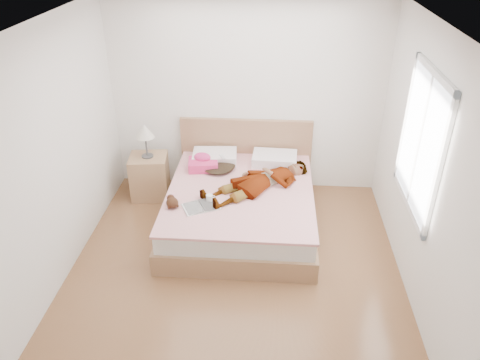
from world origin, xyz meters
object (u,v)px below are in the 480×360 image
(phone, at_px, (222,157))
(coffee_mug, at_px, (210,198))
(bed, at_px, (241,202))
(magazine, at_px, (201,206))
(nightstand, at_px, (149,173))
(woman, at_px, (260,178))
(towel, at_px, (203,163))
(plush_toy, at_px, (172,202))

(phone, relative_size, coffee_mug, 0.78)
(bed, bearing_deg, phone, 122.50)
(magazine, distance_m, nightstand, 1.35)
(woman, bearing_deg, magazine, -89.86)
(woman, height_order, nightstand, nightstand)
(bed, distance_m, nightstand, 1.39)
(phone, distance_m, towel, 0.27)
(towel, bearing_deg, plush_toy, -103.15)
(phone, bearing_deg, bed, -96.77)
(woman, relative_size, magazine, 3.16)
(bed, height_order, magazine, bed)
(towel, relative_size, coffee_mug, 3.48)
(woman, relative_size, towel, 3.63)
(woman, bearing_deg, towel, -156.83)
(towel, xyz_separation_m, coffee_mug, (0.19, -0.80, -0.04))
(phone, distance_m, magazine, 0.96)
(bed, bearing_deg, plush_toy, -145.40)
(phone, relative_size, towel, 0.22)
(woman, distance_m, bed, 0.41)
(coffee_mug, distance_m, nightstand, 1.32)
(coffee_mug, relative_size, plush_toy, 0.51)
(towel, height_order, coffee_mug, towel)
(towel, relative_size, nightstand, 0.39)
(bed, relative_size, nightstand, 1.97)
(bed, relative_size, towel, 5.03)
(phone, height_order, coffee_mug, phone)
(bed, relative_size, plush_toy, 8.92)
(bed, xyz_separation_m, towel, (-0.53, 0.42, 0.31))
(plush_toy, bearing_deg, bed, 34.60)
(plush_toy, bearing_deg, woman, 29.06)
(coffee_mug, bearing_deg, nightstand, 136.43)
(towel, bearing_deg, nightstand, 172.40)
(towel, xyz_separation_m, nightstand, (-0.76, 0.10, -0.24))
(magazine, height_order, plush_toy, plush_toy)
(coffee_mug, bearing_deg, bed, 48.46)
(woman, distance_m, phone, 0.64)
(magazine, xyz_separation_m, coffee_mug, (0.08, 0.13, 0.04))
(phone, distance_m, nightstand, 1.07)
(woman, relative_size, bed, 0.72)
(magazine, xyz_separation_m, plush_toy, (-0.33, -0.01, 0.05))
(bed, xyz_separation_m, coffee_mug, (-0.34, -0.38, 0.28))
(phone, xyz_separation_m, bed, (0.27, -0.43, -0.41))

